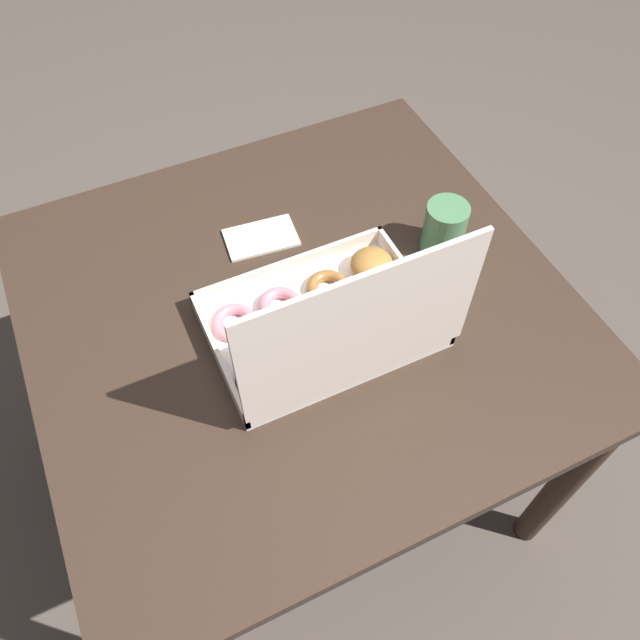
{
  "coord_description": "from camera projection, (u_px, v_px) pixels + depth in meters",
  "views": [
    {
      "loc": [
        0.25,
        0.63,
        1.6
      ],
      "look_at": [
        -0.02,
        0.06,
        0.72
      ],
      "focal_mm": 35.0,
      "sensor_mm": 36.0,
      "label": 1
    }
  ],
  "objects": [
    {
      "name": "coffee_mug",
      "position": [
        444.0,
        227.0,
        1.16
      ],
      "size": [
        0.08,
        0.08,
        0.1
      ],
      "color": "#4C8456",
      "rests_on": "dining_table"
    },
    {
      "name": "ground_plane",
      "position": [
        305.0,
        460.0,
        1.69
      ],
      "size": [
        8.0,
        8.0,
        0.0
      ],
      "primitive_type": "plane",
      "color": "#564C44"
    },
    {
      "name": "dining_table",
      "position": [
        300.0,
        336.0,
        1.2
      ],
      "size": [
        0.95,
        0.91,
        0.7
      ],
      "color": "#38281E",
      "rests_on": "ground_plane"
    },
    {
      "name": "paper_napkin",
      "position": [
        261.0,
        237.0,
        1.21
      ],
      "size": [
        0.15,
        0.1,
        0.01
      ],
      "color": "silver",
      "rests_on": "dining_table"
    },
    {
      "name": "donut_box",
      "position": [
        333.0,
        320.0,
        1.03
      ],
      "size": [
        0.38,
        0.28,
        0.29
      ],
      "color": "white",
      "rests_on": "dining_table"
    }
  ]
}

